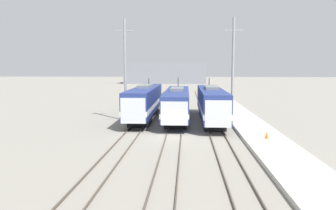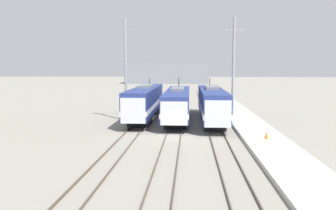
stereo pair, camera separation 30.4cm
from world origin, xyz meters
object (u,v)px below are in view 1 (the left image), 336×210
catenary_tower_left (125,69)px  locomotive_center (177,103)px  locomotive_far_left (145,102)px  catenary_tower_right (233,69)px  traffic_cone (267,135)px  locomotive_far_right (211,104)px

catenary_tower_left → locomotive_center: bearing=8.0°
locomotive_far_left → catenary_tower_right: bearing=-8.5°
locomotive_far_left → traffic_cone: 18.01m
locomotive_far_left → locomotive_far_right: 8.69m
locomotive_center → catenary_tower_left: bearing=-172.0°
catenary_tower_left → catenary_tower_right: bearing=0.0°
locomotive_center → catenary_tower_right: 8.13m
catenary_tower_right → locomotive_far_left: bearing=171.5°
locomotive_far_left → catenary_tower_right: 11.90m
locomotive_far_right → traffic_cone: 11.60m
catenary_tower_right → traffic_cone: catenary_tower_right is taller
locomotive_far_left → locomotive_center: locomotive_center is taller
locomotive_center → locomotive_far_right: size_ratio=1.05×
locomotive_far_left → locomotive_center: size_ratio=0.99×
catenary_tower_right → locomotive_center: bearing=172.4°
locomotive_far_left → locomotive_far_right: (8.44, -2.07, -0.01)m
locomotive_far_left → locomotive_far_right: locomotive_far_right is taller
catenary_tower_right → traffic_cone: bearing=-81.9°
locomotive_far_right → traffic_cone: bearing=-68.8°
locomotive_center → catenary_tower_left: 7.81m
locomotive_center → locomotive_far_right: (4.22, -1.34, 0.13)m
locomotive_far_left → traffic_cone: bearing=-45.4°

